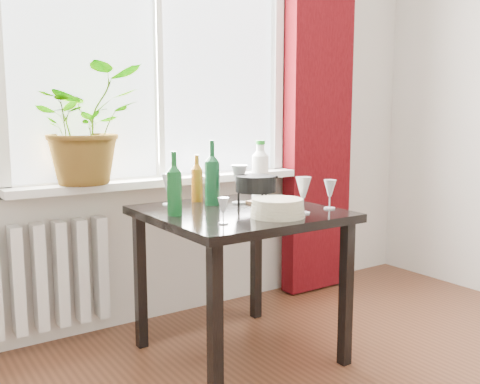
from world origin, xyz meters
TOP-DOWN VIEW (x-y plane):
  - window at (0.00, 2.22)m, footprint 1.72×0.08m
  - windowsill at (0.00, 2.15)m, footprint 1.72×0.20m
  - curtain at (1.12, 2.12)m, footprint 0.50×0.12m
  - radiator at (-0.75, 2.18)m, footprint 0.80×0.10m
  - table at (0.10, 1.55)m, footprint 0.85×0.85m
  - potted_plant at (-0.45, 2.12)m, footprint 0.59×0.53m
  - wine_bottle_left at (-0.22, 1.60)m, footprint 0.07×0.07m
  - wine_bottle_right at (0.07, 1.74)m, footprint 0.10×0.10m
  - bottle_amber at (0.05, 1.88)m, footprint 0.07×0.07m
  - cleaning_bottle at (0.41, 1.81)m, footprint 0.11×0.11m
  - wineglass_front_right at (0.29, 1.30)m, footprint 0.10×0.10m
  - wineglass_far_right at (0.48, 1.32)m, footprint 0.07×0.07m
  - wineglass_back_center at (0.21, 1.71)m, footprint 0.10×0.10m
  - wineglass_back_left at (-0.12, 1.87)m, footprint 0.08×0.08m
  - wineglass_front_left at (-0.15, 1.31)m, footprint 0.05×0.05m
  - plate_stack at (0.14, 1.30)m, footprint 0.25×0.25m
  - fondue_pot at (0.22, 1.58)m, footprint 0.27×0.25m
  - tv_remote at (0.13, 1.30)m, footprint 0.12×0.18m
  - cutting_board at (0.37, 1.63)m, footprint 0.29×0.22m

SIDE VIEW (x-z plane):
  - radiator at x=-0.75m, z-range 0.10..0.66m
  - table at x=0.10m, z-range 0.28..1.02m
  - cutting_board at x=0.37m, z-range 0.74..0.75m
  - tv_remote at x=0.13m, z-range 0.74..0.76m
  - plate_stack at x=0.14m, z-range 0.74..0.82m
  - wineglass_front_left at x=-0.15m, z-range 0.74..0.85m
  - wineglass_far_right at x=0.48m, z-range 0.74..0.89m
  - fondue_pot at x=0.22m, z-range 0.74..0.90m
  - wineglass_back_left at x=-0.12m, z-range 0.74..0.90m
  - windowsill at x=0.00m, z-range 0.80..0.84m
  - wineglass_front_right at x=0.29m, z-range 0.74..0.91m
  - wineglass_back_center at x=0.21m, z-range 0.74..0.94m
  - bottle_amber at x=0.05m, z-range 0.74..0.99m
  - wine_bottle_left at x=-0.22m, z-range 0.74..1.03m
  - cleaning_bottle at x=0.41m, z-range 0.74..1.06m
  - wine_bottle_right at x=0.07m, z-range 0.74..1.07m
  - potted_plant at x=-0.45m, z-range 0.85..1.44m
  - curtain at x=1.12m, z-range 0.01..2.58m
  - window at x=0.00m, z-range 0.79..2.41m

